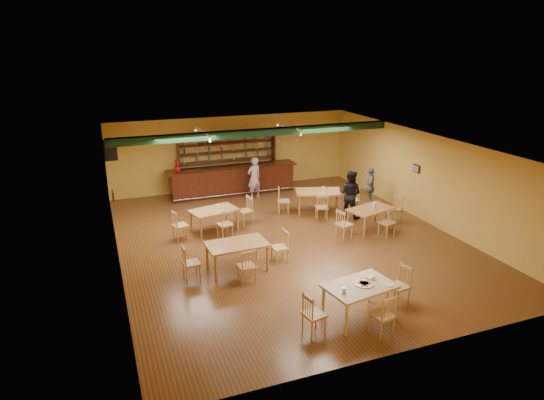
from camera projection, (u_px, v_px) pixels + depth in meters
name	position (u px, v px, depth m)	size (l,w,h in m)	color
floor	(288.00, 240.00, 14.73)	(12.00, 12.00, 0.00)	#553218
ceiling_beam	(258.00, 133.00, 16.31)	(10.00, 0.30, 0.25)	black
track_rail_left	(202.00, 131.00, 16.22)	(0.05, 2.50, 0.05)	silver
track_rail_right	(289.00, 126.00, 17.29)	(0.05, 2.50, 0.05)	silver
ac_unit	(111.00, 150.00, 16.11)	(0.34, 0.70, 0.48)	silver
picture_left	(113.00, 196.00, 13.42)	(0.04, 0.34, 0.28)	black
picture_right	(416.00, 169.00, 16.31)	(0.04, 0.34, 0.28)	black
bar_counter	(233.00, 180.00, 19.03)	(5.23, 0.85, 1.13)	#35150A
back_bar_hutch	(228.00, 163.00, 19.41)	(4.04, 0.40, 2.28)	#35150A
poinsettia	(177.00, 165.00, 18.06)	(0.27, 0.27, 0.48)	#B7101B
dining_table_a	(214.00, 220.00, 15.31)	(1.47, 0.88, 0.73)	#A8703B
dining_table_b	(318.00, 202.00, 16.98)	(1.61, 0.97, 0.80)	#A8703B
dining_table_c	(237.00, 257.00, 12.63)	(1.59, 0.95, 0.79)	#A8703B
dining_table_d	(370.00, 219.00, 15.43)	(1.47, 0.88, 0.73)	#A8703B
near_table	(359.00, 301.00, 10.45)	(1.51, 0.97, 0.81)	#CEB88A
pizza_tray	(364.00, 284.00, 10.36)	(0.40, 0.40, 0.01)	silver
parmesan_shaker	(344.00, 290.00, 10.00)	(0.07, 0.07, 0.11)	#EAE5C6
napkin_stack	(370.00, 277.00, 10.64)	(0.20, 0.15, 0.03)	white
pizza_server	(369.00, 281.00, 10.46)	(0.32, 0.09, 0.00)	silver
side_plate	(389.00, 285.00, 10.33)	(0.22, 0.22, 0.01)	white
patron_bar	(254.00, 178.00, 18.44)	(0.60, 0.39, 1.64)	purple
patron_right_a	(350.00, 194.00, 16.39)	(0.82, 0.64, 1.69)	black
patron_right_b	(370.00, 187.00, 17.49)	(0.88, 0.37, 1.50)	gray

